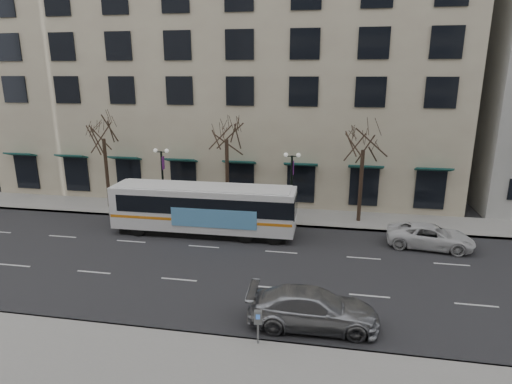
% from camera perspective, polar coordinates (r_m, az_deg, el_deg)
% --- Properties ---
extents(ground, '(160.00, 160.00, 0.00)m').
position_cam_1_polar(ground, '(25.85, -8.47, -9.17)').
color(ground, black).
rests_on(ground, ground).
extents(sidewalk_far, '(80.00, 4.00, 0.15)m').
position_cam_1_polar(sidewalk_far, '(33.08, 4.77, -3.30)').
color(sidewalk_far, gray).
rests_on(sidewalk_far, ground).
extents(building_hotel, '(40.00, 20.00, 24.00)m').
position_cam_1_polar(building_hotel, '(44.29, -2.75, 17.19)').
color(building_hotel, tan).
rests_on(building_hotel, ground).
extents(tree_far_left, '(3.60, 3.60, 8.34)m').
position_cam_1_polar(tree_far_left, '(35.95, -19.80, 8.21)').
color(tree_far_left, black).
rests_on(tree_far_left, ground).
extents(tree_far_mid, '(3.60, 3.60, 8.55)m').
position_cam_1_polar(tree_far_mid, '(32.17, -3.98, 8.69)').
color(tree_far_mid, black).
rests_on(tree_far_mid, ground).
extents(tree_far_right, '(3.60, 3.60, 8.06)m').
position_cam_1_polar(tree_far_right, '(31.36, 14.20, 7.18)').
color(tree_far_right, black).
rests_on(tree_far_right, ground).
extents(lamp_post_left, '(1.22, 0.45, 5.21)m').
position_cam_1_polar(lamp_post_left, '(33.87, -12.33, 1.90)').
color(lamp_post_left, black).
rests_on(lamp_post_left, ground).
extents(lamp_post_right, '(1.22, 0.45, 5.21)m').
position_cam_1_polar(lamp_post_right, '(31.49, 4.76, 1.18)').
color(lamp_post_right, black).
rests_on(lamp_post_right, ground).
extents(city_bus, '(12.58, 2.86, 3.40)m').
position_cam_1_polar(city_bus, '(29.41, -6.81, -2.12)').
color(city_bus, white).
rests_on(city_bus, ground).
extents(silver_car, '(5.82, 2.54, 1.66)m').
position_cam_1_polar(silver_car, '(19.52, 7.60, -15.12)').
color(silver_car, '#9C9EA4').
rests_on(silver_car, ground).
extents(white_pickup, '(5.56, 3.07, 1.47)m').
position_cam_1_polar(white_pickup, '(29.49, 22.19, -5.48)').
color(white_pickup, silver).
rests_on(white_pickup, ground).
extents(pay_station, '(0.34, 0.24, 1.47)m').
position_cam_1_polar(pay_station, '(17.86, 0.27, -16.70)').
color(pay_station, slate).
rests_on(pay_station, sidewalk_near).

